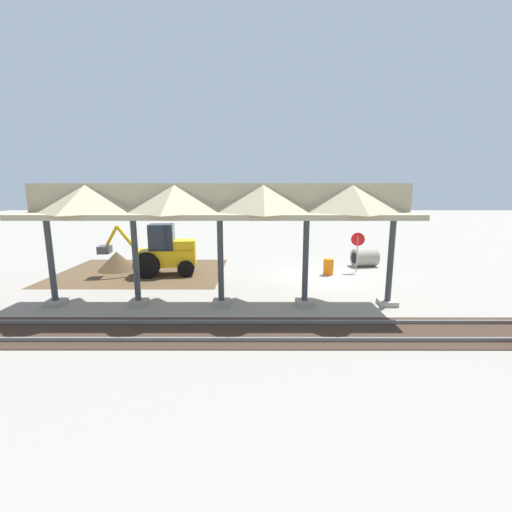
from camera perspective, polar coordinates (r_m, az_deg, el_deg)
name	(u,v)px	position (r m, az deg, el deg)	size (l,w,h in m)	color
ground_plane	(323,276)	(19.19, 11.18, -3.26)	(120.00, 120.00, 0.00)	gray
dirt_work_zone	(142,272)	(20.75, -18.49, -2.53)	(9.23, 7.00, 0.01)	brown
platform_canopy	(219,203)	(13.52, -6.12, 8.82)	(14.85, 3.20, 4.90)	#9E998E
rail_tracks	(368,332)	(12.19, 18.09, -11.91)	(60.00, 2.58, 0.15)	slate
stop_sign	(358,244)	(20.24, 16.58, 1.97)	(0.76, 0.14, 2.28)	gray
backhoe	(164,252)	(19.53, -15.15, 0.62)	(5.23, 2.05, 2.82)	#EAB214
dirt_mound	(118,270)	(21.83, -22.05, -2.13)	(4.41, 4.41, 2.19)	brown
concrete_pipe	(365,257)	(22.13, 17.67, -0.23)	(1.61, 1.34, 1.09)	#9E9384
traffic_barrel	(328,267)	(19.42, 11.98, -1.76)	(0.56, 0.56, 0.90)	orange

